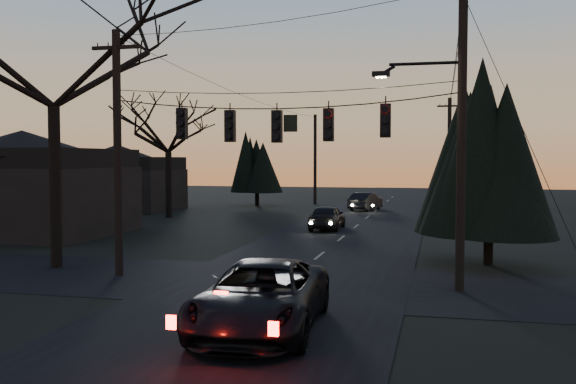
% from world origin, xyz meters
% --- Properties ---
extents(main_road, '(8.00, 120.00, 0.02)m').
position_xyz_m(main_road, '(0.00, 20.00, 0.01)').
color(main_road, black).
rests_on(main_road, ground).
extents(cross_road, '(60.00, 7.00, 0.02)m').
position_xyz_m(cross_road, '(0.00, 10.00, 0.01)').
color(cross_road, black).
rests_on(cross_road, ground).
extents(utility_pole_right, '(5.00, 0.30, 10.00)m').
position_xyz_m(utility_pole_right, '(5.50, 10.00, 0.00)').
color(utility_pole_right, black).
rests_on(utility_pole_right, ground).
extents(utility_pole_left, '(1.80, 0.30, 8.50)m').
position_xyz_m(utility_pole_left, '(-6.00, 10.00, 0.00)').
color(utility_pole_left, black).
rests_on(utility_pole_left, ground).
extents(utility_pole_far_r, '(1.80, 0.30, 8.50)m').
position_xyz_m(utility_pole_far_r, '(5.50, 38.00, 0.00)').
color(utility_pole_far_r, black).
rests_on(utility_pole_far_r, ground).
extents(utility_pole_far_l, '(0.30, 0.30, 8.00)m').
position_xyz_m(utility_pole_far_l, '(-6.00, 46.00, 0.00)').
color(utility_pole_far_l, black).
rests_on(utility_pole_far_l, ground).
extents(span_signal_assembly, '(11.50, 0.44, 1.64)m').
position_xyz_m(span_signal_assembly, '(-0.24, 10.00, 5.20)').
color(span_signal_assembly, black).
rests_on(span_signal_assembly, ground).
extents(bare_tree_left, '(10.41, 10.41, 12.03)m').
position_xyz_m(bare_tree_left, '(-9.12, 11.00, 8.41)').
color(bare_tree_left, black).
rests_on(bare_tree_left, ground).
extents(evergreen_right, '(3.96, 3.96, 7.15)m').
position_xyz_m(evergreen_right, '(6.72, 15.40, 4.17)').
color(evergreen_right, black).
rests_on(evergreen_right, ground).
extents(bare_tree_dist, '(6.20, 6.20, 9.06)m').
position_xyz_m(bare_tree_dist, '(-13.39, 30.91, 6.33)').
color(bare_tree_dist, black).
rests_on(bare_tree_dist, ground).
extents(evergreen_dist, '(3.60, 3.60, 5.97)m').
position_xyz_m(evergreen_dist, '(-10.59, 43.20, 3.57)').
color(evergreen_dist, black).
rests_on(evergreen_dist, ground).
extents(house_left_near, '(10.00, 8.00, 5.60)m').
position_xyz_m(house_left_near, '(-17.00, 20.00, 2.80)').
color(house_left_near, black).
rests_on(house_left_near, ground).
extents(house_left_far, '(9.00, 7.00, 5.20)m').
position_xyz_m(house_left_far, '(-20.00, 36.00, 2.60)').
color(house_left_far, black).
rests_on(house_left_far, ground).
extents(suv_near, '(2.98, 5.93, 1.61)m').
position_xyz_m(suv_near, '(0.80, 4.21, 0.80)').
color(suv_near, black).
rests_on(suv_near, ground).
extents(sedan_oncoming_a, '(1.72, 4.22, 1.43)m').
position_xyz_m(sedan_oncoming_a, '(-1.42, 26.01, 0.72)').
color(sedan_oncoming_a, black).
rests_on(sedan_oncoming_a, ground).
extents(sedan_oncoming_b, '(2.43, 4.45, 1.39)m').
position_xyz_m(sedan_oncoming_b, '(-0.80, 40.13, 0.69)').
color(sedan_oncoming_b, black).
rests_on(sedan_oncoming_b, ground).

